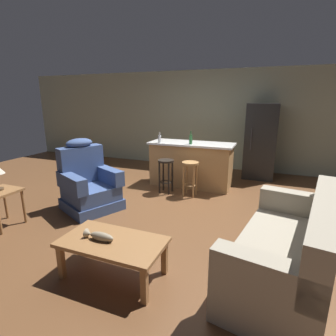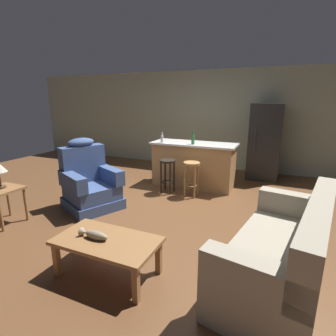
# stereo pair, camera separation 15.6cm
# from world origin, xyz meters

# --- Properties ---
(ground_plane) EXTENTS (12.00, 12.00, 0.00)m
(ground_plane) POSITION_xyz_m (0.00, 0.00, 0.00)
(ground_plane) COLOR brown
(back_wall) EXTENTS (12.00, 0.05, 2.60)m
(back_wall) POSITION_xyz_m (0.00, 3.12, 1.30)
(back_wall) COLOR #9EA88E
(back_wall) RESTS_ON ground_plane
(coffee_table) EXTENTS (1.10, 0.60, 0.42)m
(coffee_table) POSITION_xyz_m (0.14, -1.91, 0.36)
(coffee_table) COLOR olive
(coffee_table) RESTS_ON ground_plane
(fish_figurine) EXTENTS (0.34, 0.10, 0.10)m
(fish_figurine) POSITION_xyz_m (0.01, -1.95, 0.46)
(fish_figurine) COLOR #4C3823
(fish_figurine) RESTS_ON coffee_table
(couch) EXTENTS (1.16, 2.02, 0.94)m
(couch) POSITION_xyz_m (1.86, -1.29, 0.34)
(couch) COLOR #9E937F
(couch) RESTS_ON ground_plane
(recliner_near_lamp) EXTENTS (1.12, 1.12, 1.20)m
(recliner_near_lamp) POSITION_xyz_m (-1.28, -0.50, 0.42)
(recliner_near_lamp) COLOR #384C7A
(recliner_near_lamp) RESTS_ON ground_plane
(end_table) EXTENTS (0.48, 0.48, 0.56)m
(end_table) POSITION_xyz_m (-2.03, -1.55, 0.46)
(end_table) COLOR olive
(end_table) RESTS_ON ground_plane
(kitchen_island) EXTENTS (1.80, 0.70, 0.95)m
(kitchen_island) POSITION_xyz_m (0.00, 1.35, 0.48)
(kitchen_island) COLOR #AD7F4C
(kitchen_island) RESTS_ON ground_plane
(bar_stool_left) EXTENTS (0.32, 0.32, 0.68)m
(bar_stool_left) POSITION_xyz_m (-0.33, 0.72, 0.47)
(bar_stool_left) COLOR black
(bar_stool_left) RESTS_ON ground_plane
(bar_stool_right) EXTENTS (0.32, 0.32, 0.68)m
(bar_stool_right) POSITION_xyz_m (0.18, 0.72, 0.47)
(bar_stool_right) COLOR #A87A47
(bar_stool_right) RESTS_ON ground_plane
(refrigerator) EXTENTS (0.70, 0.69, 1.76)m
(refrigerator) POSITION_xyz_m (1.34, 2.55, 0.88)
(refrigerator) COLOR black
(refrigerator) RESTS_ON ground_plane
(bottle_tall_green) EXTENTS (0.07, 0.07, 0.27)m
(bottle_tall_green) POSITION_xyz_m (0.04, 1.16, 1.05)
(bottle_tall_green) COLOR #2D6B38
(bottle_tall_green) RESTS_ON kitchen_island
(bottle_short_amber) EXTENTS (0.06, 0.06, 0.22)m
(bottle_short_amber) POSITION_xyz_m (-0.63, 1.10, 1.03)
(bottle_short_amber) COLOR silver
(bottle_short_amber) RESTS_ON kitchen_island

